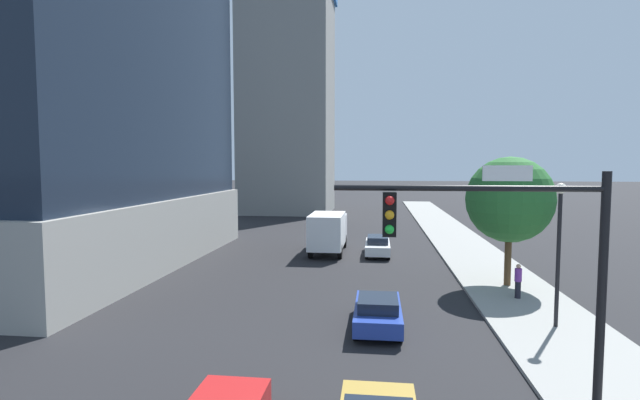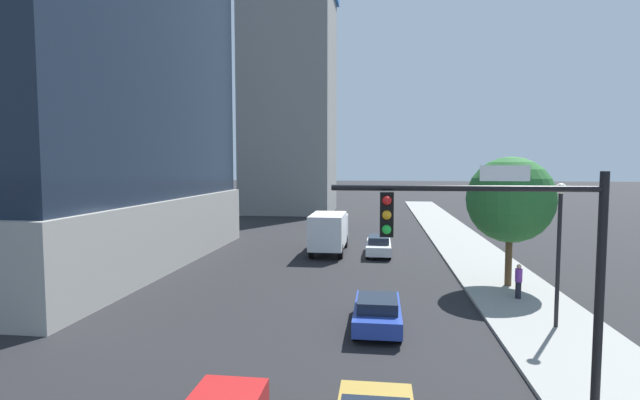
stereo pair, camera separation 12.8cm
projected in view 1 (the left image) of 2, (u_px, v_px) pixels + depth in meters
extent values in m
cube|color=gray|center=(506.00, 286.00, 25.84)|extent=(4.82, 120.00, 0.15)
cube|color=#9E9B93|center=(56.00, 231.00, 31.70)|extent=(17.72, 25.32, 4.51)
cube|color=gray|center=(288.00, 94.00, 66.74)|extent=(12.15, 12.71, 33.90)
cube|color=gold|center=(310.00, 51.00, 62.16)|extent=(0.90, 0.90, 43.83)
cylinder|color=black|center=(601.00, 312.00, 10.66)|extent=(0.20, 0.20, 6.43)
cylinder|color=black|center=(466.00, 188.00, 10.82)|extent=(6.12, 0.14, 0.14)
cube|color=black|center=(389.00, 214.00, 11.08)|extent=(0.32, 0.36, 1.05)
sphere|color=red|center=(390.00, 200.00, 10.87)|extent=(0.22, 0.22, 0.22)
sphere|color=orange|center=(390.00, 215.00, 10.89)|extent=(0.22, 0.22, 0.22)
sphere|color=green|center=(389.00, 229.00, 10.92)|extent=(0.22, 0.22, 0.22)
cube|color=white|center=(507.00, 173.00, 10.69)|extent=(1.10, 0.04, 0.36)
cylinder|color=black|center=(558.00, 260.00, 18.89)|extent=(0.16, 0.16, 5.45)
sphere|color=silver|center=(561.00, 189.00, 18.68)|extent=(0.44, 0.44, 0.44)
cylinder|color=brown|center=(508.00, 258.00, 25.58)|extent=(0.36, 0.36, 2.97)
sphere|color=#286B2D|center=(510.00, 199.00, 25.34)|extent=(4.65, 4.65, 4.65)
cube|color=silver|center=(378.00, 247.00, 35.03)|extent=(1.79, 4.76, 0.66)
cube|color=#19212D|center=(378.00, 239.00, 34.82)|extent=(1.50, 2.31, 0.51)
cylinder|color=black|center=(368.00, 247.00, 36.75)|extent=(0.22, 0.68, 0.68)
cylinder|color=black|center=(388.00, 247.00, 36.56)|extent=(0.22, 0.68, 0.68)
cylinder|color=black|center=(367.00, 254.00, 33.54)|extent=(0.22, 0.68, 0.68)
cylinder|color=black|center=(389.00, 255.00, 33.35)|extent=(0.22, 0.68, 0.68)
cube|color=#233D9E|center=(378.00, 313.00, 19.38)|extent=(1.89, 4.50, 0.63)
cube|color=#19212D|center=(378.00, 303.00, 18.90)|extent=(1.59, 2.02, 0.46)
cylinder|color=black|center=(359.00, 307.00, 21.02)|extent=(0.22, 0.68, 0.68)
cylinder|color=black|center=(397.00, 309.00, 20.82)|extent=(0.22, 0.68, 0.68)
cylinder|color=black|center=(356.00, 331.00, 17.99)|extent=(0.22, 0.68, 0.68)
cylinder|color=black|center=(400.00, 333.00, 17.79)|extent=(0.22, 0.68, 0.68)
cube|color=silver|center=(332.00, 227.00, 38.39)|extent=(2.42, 1.92, 2.09)
cube|color=white|center=(327.00, 231.00, 34.90)|extent=(2.42, 4.79, 2.48)
cylinder|color=black|center=(319.00, 241.00, 38.60)|extent=(0.30, 1.03, 1.03)
cylinder|color=black|center=(344.00, 241.00, 38.34)|extent=(0.30, 1.03, 1.03)
cylinder|color=black|center=(311.00, 251.00, 33.95)|extent=(0.30, 1.03, 1.03)
cylinder|color=black|center=(340.00, 251.00, 33.69)|extent=(0.30, 1.03, 1.03)
cylinder|color=black|center=(518.00, 290.00, 23.13)|extent=(0.28, 0.28, 0.84)
cylinder|color=purple|center=(518.00, 275.00, 23.08)|extent=(0.34, 0.34, 0.64)
sphere|color=tan|center=(519.00, 266.00, 23.04)|extent=(0.23, 0.23, 0.23)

